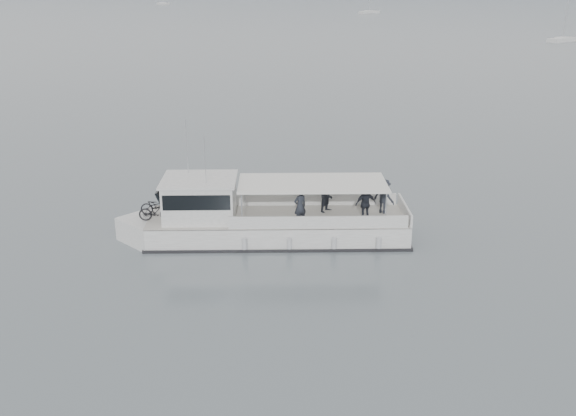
% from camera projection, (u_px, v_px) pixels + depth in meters
% --- Properties ---
extents(ground, '(1400.00, 1400.00, 0.00)m').
position_uv_depth(ground, '(287.00, 244.00, 29.79)').
color(ground, slate).
rests_on(ground, ground).
extents(tour_boat, '(13.47, 7.27, 5.75)m').
position_uv_depth(tour_boat, '(252.00, 220.00, 30.03)').
color(tour_boat, white).
rests_on(tour_boat, ground).
extents(moored_fleet, '(417.85, 362.45, 9.34)m').
position_uv_depth(moored_fleet, '(394.00, 15.00, 196.93)').
color(moored_fleet, white).
rests_on(moored_fleet, ground).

